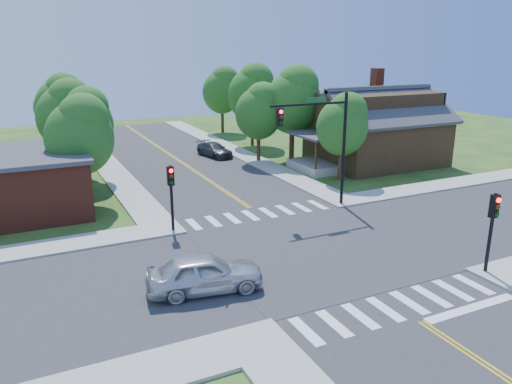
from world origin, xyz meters
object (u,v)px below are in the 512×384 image
signal_mast_ne (322,133)px  house_ne (376,125)px  signal_pole_se (493,218)px  car_dgrey (214,150)px  signal_pole_nw (171,186)px  car_silver (205,274)px

signal_mast_ne → house_ne: bearing=37.7°
signal_pole_se → car_dgrey: 28.49m
car_dgrey → signal_pole_se: bearing=-98.0°
signal_pole_nw → car_dgrey: size_ratio=0.83×
house_ne → signal_mast_ne: bearing=-142.3°
signal_pole_se → car_dgrey: size_ratio=0.83×
signal_mast_ne → signal_pole_nw: (-9.51, -0.01, -2.19)m
house_ne → car_silver: size_ratio=2.56×
signal_pole_se → signal_pole_nw: size_ratio=1.00×
signal_pole_se → car_silver: bearing=161.9°
signal_mast_ne → car_dgrey: 17.65m
signal_pole_se → signal_pole_nw: same height
signal_mast_ne → house_ne: (11.19, 8.65, -1.52)m
signal_mast_ne → signal_pole_se: (1.69, -11.21, -2.19)m
signal_mast_ne → car_silver: size_ratio=1.41×
signal_pole_se → car_silver: signal_pole_se is taller
signal_mast_ne → signal_pole_nw: signal_mast_ne is taller
signal_pole_se → car_silver: 12.77m
house_ne → car_silver: house_ne is taller
signal_pole_nw → car_silver: signal_pole_nw is taller
signal_pole_nw → car_dgrey: (9.10, 17.14, -2.04)m
signal_mast_ne → car_silver: bearing=-144.8°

